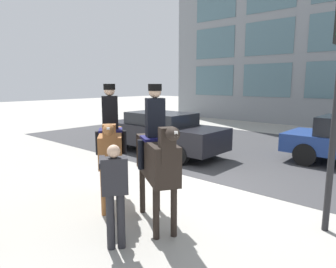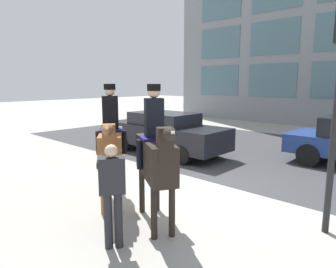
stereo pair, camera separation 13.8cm
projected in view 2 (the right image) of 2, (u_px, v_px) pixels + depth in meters
name	position (u px, v px, depth m)	size (l,w,h in m)	color
ground_plane	(198.00, 187.00, 7.52)	(80.00, 80.00, 0.00)	#9E9B93
road_surface	(277.00, 154.00, 10.95)	(22.50, 8.50, 0.01)	#38383A
mounted_horse_lead	(111.00, 143.00, 6.24)	(1.67, 1.45, 2.56)	brown
mounted_horse_companion	(156.00, 155.00, 5.32)	(1.77, 1.26, 2.56)	black
pedestrian_bystander	(112.00, 188.00, 4.60)	(0.90, 0.52, 1.66)	#232328
street_car_near_lane	(166.00, 132.00, 11.02)	(4.73, 1.84, 1.51)	black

